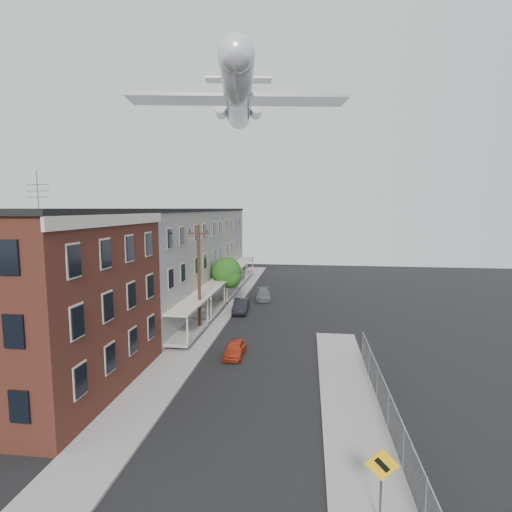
{
  "coord_description": "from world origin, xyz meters",
  "views": [
    {
      "loc": [
        3.17,
        -13.19,
        10.3
      ],
      "look_at": [
        0.39,
        8.02,
        7.75
      ],
      "focal_mm": 28.0,
      "sensor_mm": 36.0,
      "label": 1
    }
  ],
  "objects_px": {
    "warning_sign": "(382,475)",
    "car_far": "(263,294)",
    "airplane": "(238,95)",
    "utility_pole": "(199,278)",
    "car_mid": "(241,306)",
    "street_tree": "(228,273)",
    "car_near": "(235,349)"
  },
  "relations": [
    {
      "from": "utility_pole",
      "to": "car_mid",
      "type": "xyz_separation_m",
      "value": [
        2.24,
        7.09,
        -4.02
      ]
    },
    {
      "from": "airplane",
      "to": "car_mid",
      "type": "bearing_deg",
      "value": -77.48
    },
    {
      "from": "street_tree",
      "to": "airplane",
      "type": "distance_m",
      "value": 18.57
    },
    {
      "from": "warning_sign",
      "to": "airplane",
      "type": "bearing_deg",
      "value": 108.1
    },
    {
      "from": "warning_sign",
      "to": "street_tree",
      "type": "height_order",
      "value": "street_tree"
    },
    {
      "from": "car_mid",
      "to": "car_far",
      "type": "distance_m",
      "value": 6.15
    },
    {
      "from": "warning_sign",
      "to": "airplane",
      "type": "distance_m",
      "value": 37.56
    },
    {
      "from": "warning_sign",
      "to": "car_near",
      "type": "xyz_separation_m",
      "value": [
        -7.4,
        14.36,
        -1.34
      ]
    },
    {
      "from": "street_tree",
      "to": "airplane",
      "type": "relative_size",
      "value": 0.21
    },
    {
      "from": "warning_sign",
      "to": "car_far",
      "type": "distance_m",
      "value": 32.93
    },
    {
      "from": "airplane",
      "to": "car_near",
      "type": "bearing_deg",
      "value": -81.14
    },
    {
      "from": "warning_sign",
      "to": "airplane",
      "type": "relative_size",
      "value": 0.11
    },
    {
      "from": "car_near",
      "to": "airplane",
      "type": "relative_size",
      "value": 0.13
    },
    {
      "from": "car_near",
      "to": "car_mid",
      "type": "xyz_separation_m",
      "value": [
        -1.56,
        11.75,
        0.11
      ]
    },
    {
      "from": "car_near",
      "to": "car_far",
      "type": "height_order",
      "value": "car_far"
    },
    {
      "from": "car_near",
      "to": "warning_sign",
      "type": "bearing_deg",
      "value": -62.23
    },
    {
      "from": "car_near",
      "to": "car_mid",
      "type": "relative_size",
      "value": 0.8
    },
    {
      "from": "utility_pole",
      "to": "car_mid",
      "type": "distance_m",
      "value": 8.45
    },
    {
      "from": "car_mid",
      "to": "car_near",
      "type": "bearing_deg",
      "value": -85.61
    },
    {
      "from": "warning_sign",
      "to": "car_far",
      "type": "relative_size",
      "value": 0.71
    },
    {
      "from": "warning_sign",
      "to": "car_near",
      "type": "bearing_deg",
      "value": 117.26
    },
    {
      "from": "utility_pole",
      "to": "car_far",
      "type": "relative_size",
      "value": 2.27
    },
    {
      "from": "warning_sign",
      "to": "street_tree",
      "type": "bearing_deg",
      "value": 110.58
    },
    {
      "from": "warning_sign",
      "to": "car_mid",
      "type": "distance_m",
      "value": 27.64
    },
    {
      "from": "car_mid",
      "to": "car_far",
      "type": "bearing_deg",
      "value": 72.1
    },
    {
      "from": "warning_sign",
      "to": "car_mid",
      "type": "xyz_separation_m",
      "value": [
        -8.96,
        26.11,
        -1.23
      ]
    },
    {
      "from": "street_tree",
      "to": "car_far",
      "type": "distance_m",
      "value": 5.48
    },
    {
      "from": "utility_pole",
      "to": "airplane",
      "type": "bearing_deg",
      "value": 83.17
    },
    {
      "from": "street_tree",
      "to": "utility_pole",
      "type": "bearing_deg",
      "value": -91.89
    },
    {
      "from": "car_near",
      "to": "car_mid",
      "type": "bearing_deg",
      "value": 98.08
    },
    {
      "from": "street_tree",
      "to": "car_far",
      "type": "relative_size",
      "value": 1.31
    },
    {
      "from": "warning_sign",
      "to": "utility_pole",
      "type": "relative_size",
      "value": 0.31
    }
  ]
}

